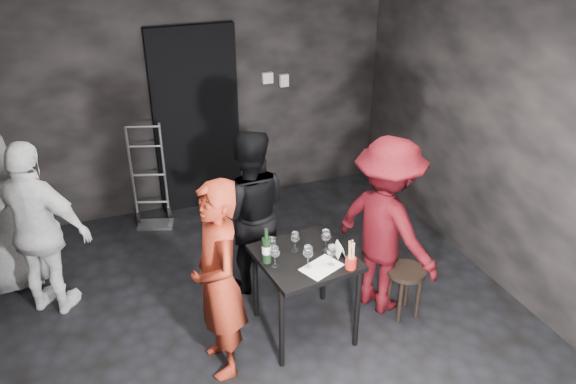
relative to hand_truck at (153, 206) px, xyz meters
name	(u,v)px	position (x,y,z in m)	size (l,w,h in m)	color
floor	(271,333)	(0.62, -2.20, -0.21)	(4.50, 5.00, 0.02)	black
wall_back	(193,93)	(0.62, 0.30, 1.14)	(4.50, 0.04, 2.70)	black
wall_right	(514,148)	(2.87, -2.20, 1.14)	(0.04, 5.00, 2.70)	black
doorway	(197,121)	(0.62, 0.24, 0.84)	(0.95, 0.10, 2.10)	black
wallbox_upper	(267,78)	(1.47, 0.25, 1.24)	(0.12, 0.06, 0.12)	#B7B7B2
wallbox_lower	(284,80)	(1.67, 0.25, 1.19)	(0.10, 0.06, 0.14)	#B7B7B2
hand_truck	(153,206)	(0.00, 0.00, 0.00)	(0.39, 0.33, 1.16)	#B2B2B7
tasting_table	(305,266)	(0.90, -2.26, 0.44)	(0.72, 0.72, 0.75)	black
stool	(405,279)	(1.78, -2.38, 0.16)	(0.33, 0.33, 0.47)	#382516
server_red	(218,275)	(0.15, -2.40, 0.63)	(0.62, 0.41, 1.70)	maroon
woman_black	(249,210)	(0.68, -1.48, 0.59)	(0.78, 0.43, 1.60)	black
man_maroon	(387,222)	(1.67, -2.18, 0.64)	(1.10, 0.51, 1.71)	#44080E
bystander_cream	(38,226)	(-1.06, -1.19, 0.63)	(0.99, 0.47, 1.69)	white
bystander_grey	(3,214)	(-1.37, -0.70, 0.55)	(0.75, 0.41, 1.53)	gray
tasting_mat	(321,267)	(0.95, -2.45, 0.54)	(0.30, 0.20, 0.00)	white
wine_glass_a	(275,256)	(0.63, -2.31, 0.63)	(0.07, 0.07, 0.19)	white
wine_glass_b	(272,246)	(0.66, -2.16, 0.63)	(0.07, 0.07, 0.18)	white
wine_glass_c	(295,241)	(0.85, -2.16, 0.63)	(0.07, 0.07, 0.19)	white
wine_glass_d	(308,256)	(0.86, -2.41, 0.64)	(0.08, 0.08, 0.21)	white
wine_glass_e	(331,254)	(1.03, -2.44, 0.63)	(0.07, 0.07, 0.19)	white
wine_glass_f	(326,240)	(1.08, -2.24, 0.64)	(0.08, 0.08, 0.20)	white
wine_bottle	(267,249)	(0.59, -2.22, 0.65)	(0.07, 0.07, 0.30)	black
breadstick_cup	(351,255)	(1.16, -2.54, 0.65)	(0.08, 0.08, 0.26)	#A41810
reserved_card	(338,249)	(1.14, -2.34, 0.59)	(0.08, 0.13, 0.10)	white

